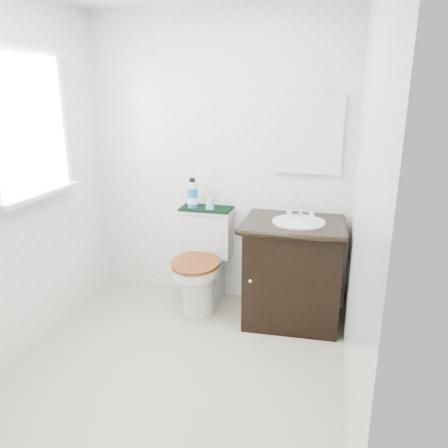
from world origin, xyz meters
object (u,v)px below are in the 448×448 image
at_px(toilet, 203,265).
at_px(vanity, 293,268).
at_px(trash_bin, 211,283).
at_px(mouthwash_bottle, 192,194).
at_px(cup, 210,204).

height_order(toilet, vanity, vanity).
relative_size(toilet, vanity, 0.88).
relative_size(vanity, trash_bin, 3.57).
bearing_deg(vanity, mouthwash_bottle, 169.31).
relative_size(toilet, mouthwash_bottle, 3.26).
xyz_separation_m(vanity, trash_bin, (-0.73, 0.20, -0.30)).
bearing_deg(vanity, cup, 168.07).
bearing_deg(toilet, mouthwash_bottle, 138.17).
xyz_separation_m(toilet, trash_bin, (0.03, 0.13, -0.22)).
bearing_deg(cup, trash_bin, 106.22).
bearing_deg(trash_bin, vanity, -15.06).
distance_m(trash_bin, mouthwash_bottle, 0.83).
bearing_deg(vanity, trash_bin, 164.94).
xyz_separation_m(mouthwash_bottle, cup, (0.16, -0.01, -0.07)).
relative_size(trash_bin, cup, 2.92).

